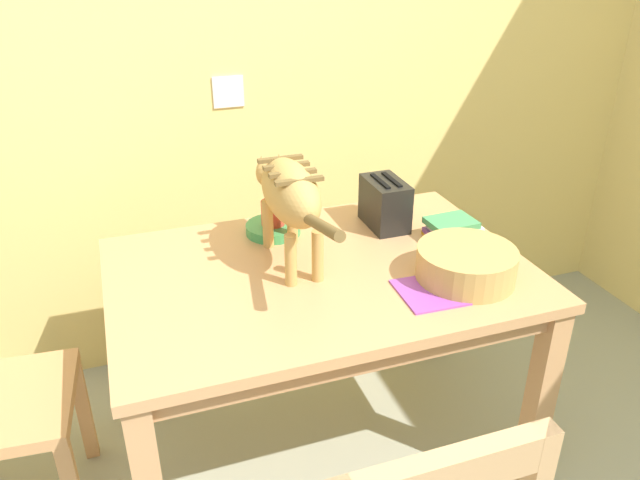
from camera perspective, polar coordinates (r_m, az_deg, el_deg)
wall_rear at (r=2.47m, az=-8.59°, el=16.17°), size 4.32×0.11×2.50m
dining_table at (r=2.00m, az=-0.00°, el=-4.82°), size 1.30×0.89×0.74m
cat at (r=1.90m, az=-2.85°, el=4.28°), size 0.15×0.70×0.33m
saucer_bowl at (r=2.18m, az=-4.29°, el=1.06°), size 0.19×0.19×0.03m
coffee_mug at (r=2.15m, az=-4.25°, el=2.52°), size 0.12×0.08×0.09m
magazine at (r=1.87m, az=11.23°, el=-4.50°), size 0.27×0.20×0.01m
book_stack at (r=2.17m, az=11.97°, el=0.95°), size 0.18×0.14×0.07m
wicker_basket at (r=1.92m, az=13.24°, el=-2.12°), size 0.30×0.30×0.10m
toaster at (r=2.21m, az=5.96°, el=3.35°), size 0.12×0.20×0.18m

